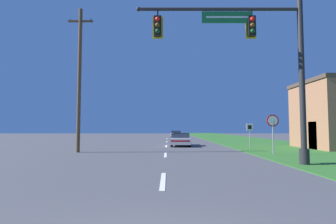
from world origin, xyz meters
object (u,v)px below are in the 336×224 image
(signal_mast, at_px, (264,59))
(utility_pole_near, at_px, (81,77))
(far_car, at_px, (177,134))
(car_ahead, at_px, (182,139))
(stop_sign, at_px, (274,125))
(route_sign_post, at_px, (251,130))

(signal_mast, xyz_separation_m, utility_pole_near, (-10.71, 6.33, 0.37))
(signal_mast, distance_m, far_car, 34.50)
(signal_mast, height_order, car_ahead, signal_mast)
(car_ahead, relative_size, stop_sign, 1.85)
(route_sign_post, bearing_deg, far_car, 102.79)
(route_sign_post, bearing_deg, signal_mast, -103.82)
(utility_pole_near, bearing_deg, route_sign_post, 15.49)
(car_ahead, relative_size, route_sign_post, 2.29)
(far_car, height_order, stop_sign, stop_sign)
(far_car, height_order, utility_pole_near, utility_pole_near)
(stop_sign, height_order, route_sign_post, stop_sign)
(far_car, xyz_separation_m, utility_pole_near, (-7.70, -27.77, 4.69))
(stop_sign, xyz_separation_m, utility_pole_near, (-12.91, 1.88, 3.43))
(far_car, bearing_deg, car_ahead, -90.42)
(utility_pole_near, bearing_deg, far_car, 74.51)
(car_ahead, relative_size, utility_pole_near, 0.45)
(car_ahead, height_order, route_sign_post, route_sign_post)
(far_car, height_order, route_sign_post, route_sign_post)
(car_ahead, height_order, far_car, same)
(stop_sign, bearing_deg, route_sign_post, 87.30)
(car_ahead, bearing_deg, stop_sign, -57.91)
(car_ahead, xyz_separation_m, stop_sign, (5.37, -8.56, 1.26))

